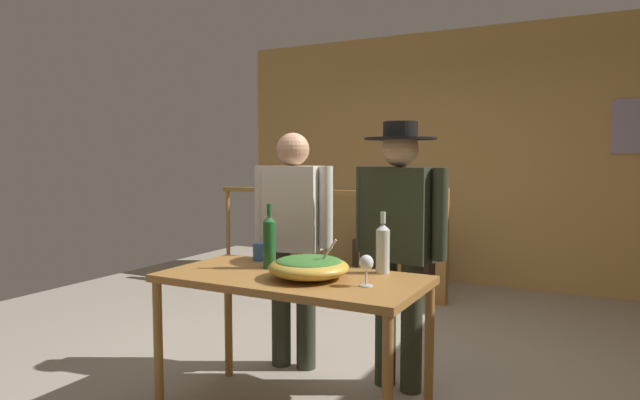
# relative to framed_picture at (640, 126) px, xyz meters

# --- Properties ---
(ground_plane) EXTENTS (7.80, 7.80, 0.00)m
(ground_plane) POSITION_rel_framed_picture_xyz_m (-1.63, -2.94, -1.72)
(ground_plane) COLOR #9E9384
(back_wall) EXTENTS (5.63, 0.10, 2.84)m
(back_wall) POSITION_rel_framed_picture_xyz_m (-1.63, 0.06, -0.30)
(back_wall) COLOR tan
(back_wall) RESTS_ON ground_plane
(framed_picture) EXTENTS (0.49, 0.03, 0.53)m
(framed_picture) POSITION_rel_framed_picture_xyz_m (0.00, 0.00, 0.00)
(framed_picture) COLOR #9990AF
(stair_railing) EXTENTS (2.64, 0.10, 1.13)m
(stair_railing) POSITION_rel_framed_picture_xyz_m (-2.50, -1.00, -1.05)
(stair_railing) COLOR #9E6B33
(stair_railing) RESTS_ON ground_plane
(tv_console) EXTENTS (0.90, 0.40, 0.48)m
(tv_console) POSITION_rel_framed_picture_xyz_m (-2.38, -0.29, -1.48)
(tv_console) COLOR #38281E
(tv_console) RESTS_ON ground_plane
(flat_screen_tv) EXTENTS (0.63, 0.12, 0.46)m
(flat_screen_tv) POSITION_rel_framed_picture_xyz_m (-2.38, -0.32, -0.97)
(flat_screen_tv) COLOR black
(flat_screen_tv) RESTS_ON tv_console
(serving_table) EXTENTS (1.41, 0.71, 0.79)m
(serving_table) POSITION_rel_framed_picture_xyz_m (-1.74, -3.68, -1.02)
(serving_table) COLOR #9E6B33
(serving_table) RESTS_ON ground_plane
(salad_bowl) EXTENTS (0.42, 0.42, 0.22)m
(salad_bowl) POSITION_rel_framed_picture_xyz_m (-1.62, -3.70, -0.87)
(salad_bowl) COLOR gold
(salad_bowl) RESTS_ON serving_table
(wine_glass) EXTENTS (0.07, 0.07, 0.16)m
(wine_glass) POSITION_rel_framed_picture_xyz_m (-1.29, -3.72, -0.83)
(wine_glass) COLOR silver
(wine_glass) RESTS_ON serving_table
(wine_bottle_clear) EXTENTS (0.08, 0.08, 0.34)m
(wine_bottle_clear) POSITION_rel_framed_picture_xyz_m (-1.33, -3.40, -0.79)
(wine_bottle_clear) COLOR silver
(wine_bottle_clear) RESTS_ON serving_table
(wine_bottle_green) EXTENTS (0.07, 0.07, 0.37)m
(wine_bottle_green) POSITION_rel_framed_picture_xyz_m (-1.95, -3.57, -0.78)
(wine_bottle_green) COLOR #1E5628
(wine_bottle_green) RESTS_ON serving_table
(mug_blue) EXTENTS (0.11, 0.08, 0.11)m
(mug_blue) POSITION_rel_framed_picture_xyz_m (-2.13, -3.41, -0.88)
(mug_blue) COLOR #3866B2
(mug_blue) RESTS_ON serving_table
(person_standing_left) EXTENTS (0.54, 0.28, 1.58)m
(person_standing_left) POSITION_rel_framed_picture_xyz_m (-2.11, -3.03, -0.80)
(person_standing_left) COLOR #2D3323
(person_standing_left) RESTS_ON ground_plane
(person_standing_right) EXTENTS (0.61, 0.43, 1.63)m
(person_standing_right) POSITION_rel_framed_picture_xyz_m (-1.37, -3.03, -0.75)
(person_standing_right) COLOR #2D3323
(person_standing_right) RESTS_ON ground_plane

